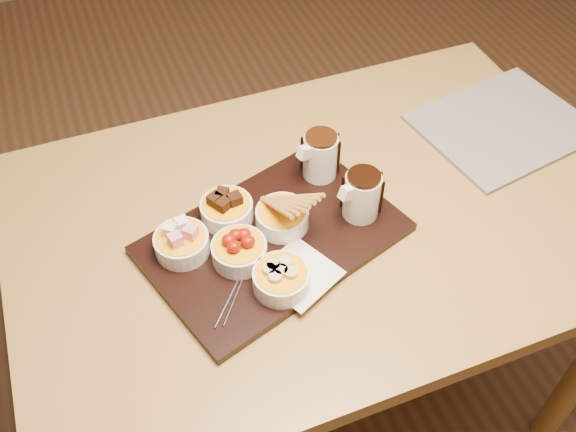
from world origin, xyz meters
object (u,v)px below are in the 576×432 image
object	(u,v)px
dining_table	(318,243)
bowl_strawberries	(239,252)
newspaper	(503,126)
pitcher_dark_chocolate	(362,196)
serving_board	(273,238)
pitcher_milk_chocolate	(320,157)

from	to	relation	value
dining_table	bowl_strawberries	size ratio (longest dim) A/B	12.00
bowl_strawberries	dining_table	bearing A→B (deg)	19.82
dining_table	bowl_strawberries	world-z (taller)	bowl_strawberries
dining_table	newspaper	size ratio (longest dim) A/B	3.38
pitcher_dark_chocolate	newspaper	size ratio (longest dim) A/B	0.27
pitcher_dark_chocolate	newspaper	world-z (taller)	pitcher_dark_chocolate
dining_table	newspaper	distance (m)	0.50
serving_board	dining_table	bearing A→B (deg)	1.05
newspaper	bowl_strawberries	bearing A→B (deg)	-176.43
pitcher_milk_chocolate	newspaper	world-z (taller)	pitcher_milk_chocolate
dining_table	pitcher_dark_chocolate	xyz separation A→B (m)	(0.06, -0.04, 0.16)
bowl_strawberries	pitcher_milk_chocolate	size ratio (longest dim) A/B	1.06
bowl_strawberries	newspaper	world-z (taller)	bowl_strawberries
newspaper	serving_board	bearing A→B (deg)	-177.54
bowl_strawberries	pitcher_dark_chocolate	xyz separation A→B (m)	(0.25, 0.02, 0.03)
serving_board	pitcher_milk_chocolate	xyz separation A→B (m)	(0.15, 0.12, 0.06)
serving_board	newspaper	world-z (taller)	serving_board
serving_board	pitcher_dark_chocolate	size ratio (longest dim) A/B	4.88
pitcher_dark_chocolate	pitcher_milk_chocolate	xyz separation A→B (m)	(-0.03, 0.13, 0.00)
pitcher_milk_chocolate	newspaper	bearing A→B (deg)	-17.23
pitcher_dark_chocolate	pitcher_milk_chocolate	bearing A→B (deg)	85.60
pitcher_dark_chocolate	pitcher_milk_chocolate	size ratio (longest dim) A/B	1.00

